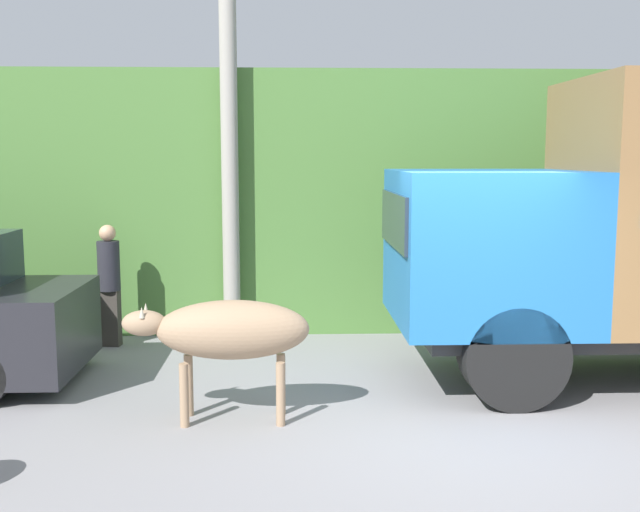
{
  "coord_description": "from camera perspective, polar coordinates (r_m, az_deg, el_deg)",
  "views": [
    {
      "loc": [
        -1.59,
        -6.87,
        2.63
      ],
      "look_at": [
        -1.3,
        0.96,
        1.58
      ],
      "focal_mm": 42.0,
      "sensor_mm": 36.0,
      "label": 1
    }
  ],
  "objects": [
    {
      "name": "ground_plane",
      "position": [
        7.53,
        10.48,
        -12.95
      ],
      "size": [
        60.0,
        60.0,
        0.0
      ],
      "primitive_type": "plane",
      "color": "gray"
    },
    {
      "name": "hillside_embankment",
      "position": [
        13.71,
        4.54,
        4.71
      ],
      "size": [
        32.0,
        5.49,
        3.87
      ],
      "color": "#4C7A38",
      "rests_on": "ground_plane"
    },
    {
      "name": "brown_cow",
      "position": [
        7.47,
        -7.0,
        -5.73
      ],
      "size": [
        1.84,
        0.59,
        1.22
      ],
      "rotation": [
        0.0,
        0.0,
        0.07
      ],
      "color": "#9E7F60",
      "rests_on": "ground_plane"
    },
    {
      "name": "pedestrian_on_hill",
      "position": [
        10.73,
        -15.77,
        -1.69
      ],
      "size": [
        0.34,
        0.34,
        1.7
      ],
      "rotation": [
        0.0,
        0.0,
        3.01
      ],
      "color": "#38332D",
      "rests_on": "ground_plane"
    },
    {
      "name": "utility_pole",
      "position": [
        10.7,
        -6.97,
        12.1
      ],
      "size": [
        0.9,
        0.24,
        6.73
      ],
      "color": "#9E998E",
      "rests_on": "ground_plane"
    }
  ]
}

